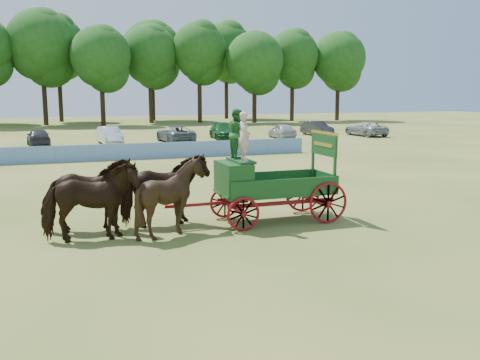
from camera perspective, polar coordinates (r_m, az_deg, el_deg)
name	(u,v)px	position (r m, az deg, el deg)	size (l,w,h in m)	color
ground	(214,223)	(18.00, -2.83, -4.60)	(160.00, 160.00, 0.00)	#9A8B45
horse_lead_left	(90,202)	(16.17, -15.69, -2.28)	(1.27, 2.78, 2.35)	black
horse_lead_right	(88,195)	(17.24, -15.94, -1.58)	(1.27, 2.78, 2.35)	black
horse_wheel_left	(171,197)	(16.48, -7.34, -1.78)	(1.90, 2.14, 2.36)	black
horse_wheel_right	(164,191)	(17.54, -8.09, -1.12)	(1.27, 2.78, 2.35)	black
farm_dray	(254,173)	(17.77, 1.55, 0.77)	(6.00, 2.00, 3.80)	#9F0F17
sponsor_banner	(118,152)	(35.18, -12.84, 2.94)	(26.00, 0.08, 1.05)	#205AAD
parked_cars	(95,135)	(46.69, -15.25, 4.65)	(52.85, 7.08, 1.65)	silver
treeline	(50,49)	(76.63, -19.65, 12.98)	(87.57, 22.48, 15.65)	#382314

